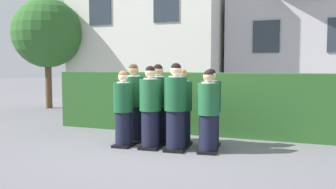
# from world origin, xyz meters

# --- Properties ---
(ground_plane) EXTENTS (60.00, 60.00, 0.00)m
(ground_plane) POSITION_xyz_m (0.00, 0.00, 0.00)
(ground_plane) COLOR slate
(student_front_row_0) EXTENTS (0.40, 0.49, 1.52)m
(student_front_row_0) POSITION_xyz_m (-0.84, -0.05, 0.72)
(student_front_row_0) COLOR black
(student_front_row_0) RESTS_ON ground
(student_front_row_1) EXTENTS (0.42, 0.52, 1.62)m
(student_front_row_1) POSITION_xyz_m (-0.27, -0.01, 0.77)
(student_front_row_1) COLOR black
(student_front_row_1) RESTS_ON ground
(student_front_row_2) EXTENTS (0.44, 0.54, 1.67)m
(student_front_row_2) POSITION_xyz_m (0.25, 0.00, 0.80)
(student_front_row_2) COLOR black
(student_front_row_2) RESTS_ON ground
(student_front_row_3) EXTENTS (0.41, 0.49, 1.55)m
(student_front_row_3) POSITION_xyz_m (0.86, 0.07, 0.74)
(student_front_row_3) COLOR black
(student_front_row_3) RESTS_ON ground
(student_rear_row_0) EXTENTS (0.43, 0.49, 1.66)m
(student_rear_row_0) POSITION_xyz_m (-0.85, 0.44, 0.79)
(student_rear_row_0) COLOR black
(student_rear_row_0) RESTS_ON ground
(student_rear_row_1) EXTENTS (0.45, 0.55, 1.65)m
(student_rear_row_1) POSITION_xyz_m (-0.31, 0.46, 0.79)
(student_rear_row_1) COLOR black
(student_rear_row_1) RESTS_ON ground
(student_rear_row_2) EXTENTS (0.41, 0.48, 1.56)m
(student_rear_row_2) POSITION_xyz_m (0.22, 0.47, 0.74)
(student_rear_row_2) COLOR black
(student_rear_row_2) RESTS_ON ground
(student_rear_row_3) EXTENTS (0.41, 0.51, 1.56)m
(student_rear_row_3) POSITION_xyz_m (0.79, 0.55, 0.74)
(student_rear_row_3) COLOR black
(student_rear_row_3) RESTS_ON ground
(hedge) EXTENTS (7.00, 0.70, 1.45)m
(hedge) POSITION_xyz_m (0.00, 1.87, 0.72)
(hedge) COLOR #285623
(hedge) RESTS_ON ground
(school_building_main) EXTENTS (5.58, 4.37, 5.77)m
(school_building_main) POSITION_xyz_m (2.45, 8.52, 2.96)
(school_building_main) COLOR silver
(school_building_main) RESTS_ON ground
(school_building_annex) EXTENTS (6.05, 4.23, 7.58)m
(school_building_annex) POSITION_xyz_m (-3.21, 7.16, 3.88)
(school_building_annex) COLOR silver
(school_building_annex) RESTS_ON ground
(oak_tree_left) EXTENTS (2.57, 2.57, 4.10)m
(oak_tree_left) POSITION_xyz_m (-6.48, 4.66, 2.81)
(oak_tree_left) COLOR brown
(oak_tree_left) RESTS_ON ground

